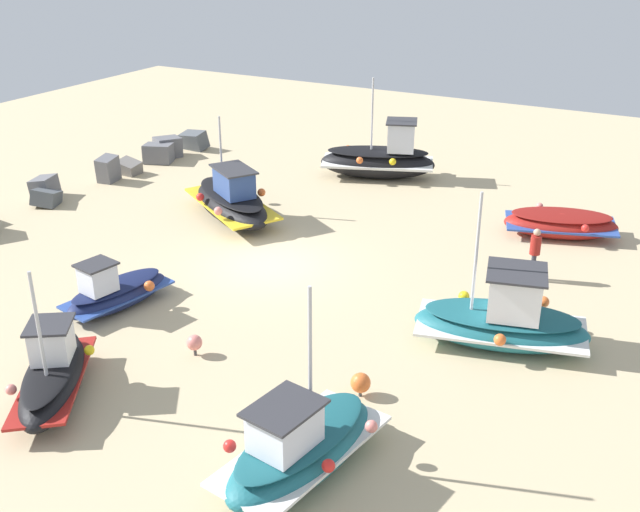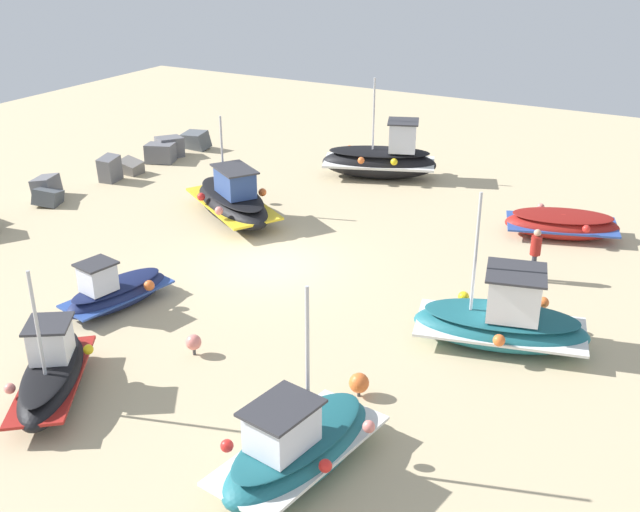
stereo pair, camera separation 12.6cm
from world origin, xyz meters
TOP-DOWN VIEW (x-y plane):
  - ground_plane at (0.00, 0.00)m, footprint 53.19×53.19m
  - fishing_boat_0 at (-8.58, 0.33)m, footprint 3.85×3.19m
  - fishing_boat_1 at (-8.12, -5.91)m, footprint 4.26×2.42m
  - fishing_boat_2 at (9.88, 0.58)m, footprint 3.39×5.15m
  - fishing_boat_3 at (-1.28, -7.98)m, footprint 2.89×4.78m
  - fishing_boat_4 at (6.87, -7.65)m, footprint 2.73×4.15m
  - fishing_boat_5 at (-4.56, 2.17)m, footprint 3.46×1.91m
  - fishing_boat_6 at (2.86, 3.34)m, footprint 4.24×5.22m
  - person_walking at (2.93, -7.70)m, footprint 0.32×0.32m
  - breakwater_rocks at (-0.73, 10.61)m, footprint 21.15×2.60m
  - mooring_buoy_0 at (-5.57, -1.37)m, footprint 0.40×0.40m
  - mooring_buoy_1 at (-5.19, -5.82)m, footprint 0.47×0.47m

SIDE VIEW (x-z plane):
  - ground_plane at x=0.00m, z-range 0.00..0.00m
  - mooring_buoy_1 at x=-5.19m, z-range 0.06..0.65m
  - mooring_buoy_0 at x=-5.57m, z-range 0.08..0.64m
  - breakwater_rocks at x=-0.73m, z-range -0.22..1.06m
  - fishing_boat_4 at x=6.87m, z-range -0.01..0.94m
  - fishing_boat_5 at x=-4.56m, z-range -0.29..1.28m
  - fishing_boat_0 at x=-8.58m, z-range -1.13..2.30m
  - fishing_boat_1 at x=-8.12m, z-range -1.39..2.60m
  - fishing_boat_6 at x=2.86m, z-range -1.15..2.51m
  - fishing_boat_3 at x=-1.28m, z-range -1.37..2.75m
  - fishing_boat_2 at x=9.88m, z-range -1.32..2.96m
  - person_walking at x=2.93m, z-range 0.13..1.79m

